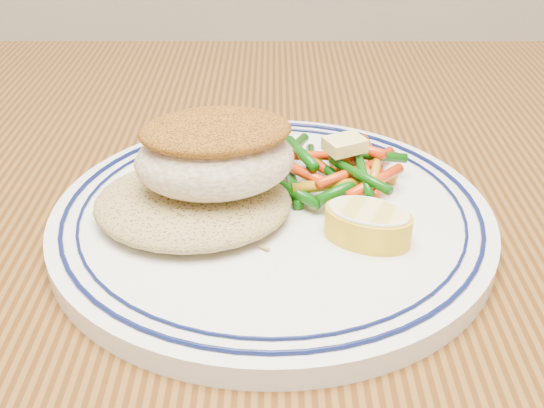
{
  "coord_description": "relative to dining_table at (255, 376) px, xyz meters",
  "views": [
    {
      "loc": [
        0.01,
        -0.35,
        1.0
      ],
      "look_at": [
        0.01,
        0.04,
        0.77
      ],
      "focal_mm": 45.0,
      "sensor_mm": 36.0,
      "label": 1
    }
  ],
  "objects": [
    {
      "name": "dining_table",
      "position": [
        0.0,
        0.0,
        0.0
      ],
      "size": [
        1.5,
        0.9,
        0.75
      ],
      "color": "#47280E",
      "rests_on": "ground"
    },
    {
      "name": "plate",
      "position": [
        0.01,
        0.04,
        0.11
      ],
      "size": [
        0.29,
        0.29,
        0.02
      ],
      "color": "white",
      "rests_on": "dining_table"
    },
    {
      "name": "rice_pilaf",
      "position": [
        -0.04,
        0.03,
        0.12
      ],
      "size": [
        0.13,
        0.11,
        0.02
      ],
      "primitive_type": "ellipsoid",
      "color": "#9A834D",
      "rests_on": "plate"
    },
    {
      "name": "fish_fillet",
      "position": [
        -0.02,
        0.04,
        0.16
      ],
      "size": [
        0.11,
        0.09,
        0.05
      ],
      "color": "beige",
      "rests_on": "rice_pilaf"
    },
    {
      "name": "vegetable_pile",
      "position": [
        0.06,
        0.07,
        0.13
      ],
      "size": [
        0.1,
        0.11,
        0.03
      ],
      "color": "#0C4909",
      "rests_on": "plate"
    },
    {
      "name": "butter_pat",
      "position": [
        0.06,
        0.07,
        0.14
      ],
      "size": [
        0.03,
        0.03,
        0.01
      ],
      "primitive_type": "cube",
      "rotation": [
        0.0,
        0.0,
        0.47
      ],
      "color": "#FDE37B",
      "rests_on": "vegetable_pile"
    },
    {
      "name": "lemon_wedge",
      "position": [
        0.07,
        0.01,
        0.12
      ],
      "size": [
        0.07,
        0.07,
        0.02
      ],
      "color": "yellow",
      "rests_on": "plate"
    }
  ]
}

